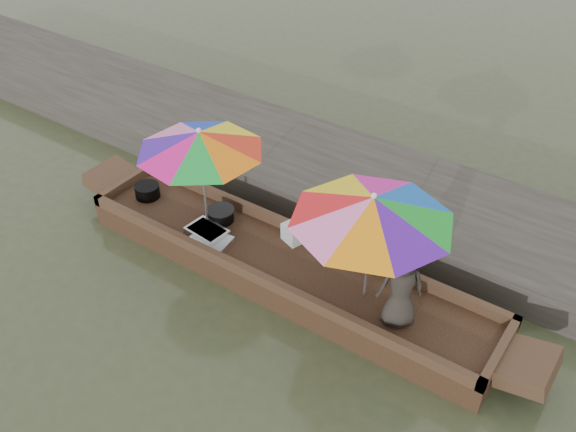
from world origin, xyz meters
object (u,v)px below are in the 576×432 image
Objects in this scene: boat_hull at (284,268)px; tray_crayfish at (207,232)px; vendor at (401,287)px; cooking_pot at (147,191)px; umbrella_bow at (203,179)px; supply_bag at (293,233)px; umbrella_stern at (369,248)px; charcoal_grill at (221,215)px; tray_scallop at (210,240)px.

boat_hull is 1.21m from tray_crayfish.
tray_crayfish is 2.97m from vendor.
cooking_pot is at bearing -39.95° from vendor.
supply_bag is at bearing 17.56° from umbrella_bow.
vendor is at bearing -17.54° from umbrella_stern.
charcoal_grill reaches higher than boat_hull.
boat_hull is at bearing -43.04° from vendor.
charcoal_grill is 0.34× the size of vendor.
cooking_pot is 4.28m from vendor.
umbrella_bow is (-0.10, -0.18, 0.69)m from charcoal_grill.
umbrella_bow is at bearing 135.81° from tray_scallop.
cooking_pot is 0.33× the size of vendor.
charcoal_grill is 0.72m from umbrella_bow.
tray_crayfish is at bearing -51.04° from umbrella_bow.
tray_scallop reaches higher than boat_hull.
supply_bag is 0.16× the size of umbrella_bow.
umbrella_bow reaches higher than supply_bag.
boat_hull is 5.41× the size of vendor.
cooking_pot is 0.99× the size of charcoal_grill.
umbrella_bow is at bearing 180.00° from umbrella_stern.
vendor reaches higher than tray_crayfish.
vendor is at bearing -3.11° from umbrella_bow.
vendor is (1.86, -0.55, 0.42)m from supply_bag.
charcoal_grill is (-0.05, 0.36, 0.04)m from tray_crayfish.
cooking_pot is 0.19× the size of umbrella_stern.
vendor is 0.64× the size of umbrella_bow.
boat_hull is 0.50m from supply_bag.
vendor is at bearing -6.65° from charcoal_grill.
umbrella_bow is at bearing -162.44° from supply_bag.
tray_scallop is 0.29× the size of umbrella_stern.
boat_hull is at bearing 15.74° from tray_scallop.
boat_hull is 2.52m from cooking_pot.
tray_crayfish is at bearing -151.81° from supply_bag.
supply_bag is 1.99m from vendor.
boat_hull is 1.09m from tray_scallop.
supply_bag is 1.43m from umbrella_bow.
cooking_pot reaches higher than boat_hull.
umbrella_stern is at bearing 0.00° from umbrella_bow.
umbrella_bow is (-1.32, 0.00, 0.95)m from boat_hull.
cooking_pot is at bearing 179.87° from umbrella_stern.
umbrella_bow and umbrella_stern have the same top height.
vendor is (2.93, 0.02, 0.51)m from tray_crayfish.
tray_crayfish is 0.32× the size of umbrella_bow.
cooking_pot is 1.32× the size of supply_bag.
charcoal_grill is at bearing 175.81° from umbrella_stern.
boat_hull is 1.26m from charcoal_grill.
vendor is at bearing 0.36° from tray_crayfish.
supply_bag reaches higher than charcoal_grill.
tray_scallop is 1.48× the size of charcoal_grill.
umbrella_bow reaches higher than tray_crayfish.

